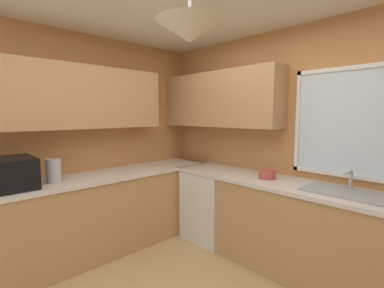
% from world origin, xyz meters
% --- Properties ---
extents(room_shell, '(4.02, 3.43, 2.62)m').
position_xyz_m(room_shell, '(-0.38, 0.46, 1.74)').
color(room_shell, '#C6844C').
rests_on(room_shell, ground_plane).
extents(counter_run_left, '(0.65, 3.04, 0.92)m').
position_xyz_m(counter_run_left, '(-1.64, 0.00, 0.46)').
color(counter_run_left, tan).
rests_on(counter_run_left, ground_plane).
extents(counter_run_back, '(3.11, 0.65, 0.92)m').
position_xyz_m(counter_run_back, '(0.21, 1.34, 0.46)').
color(counter_run_back, tan).
rests_on(counter_run_back, ground_plane).
extents(dishwasher, '(0.60, 0.60, 0.87)m').
position_xyz_m(dishwasher, '(-0.98, 1.31, 0.44)').
color(dishwasher, white).
rests_on(dishwasher, ground_plane).
extents(microwave, '(0.48, 0.36, 0.29)m').
position_xyz_m(microwave, '(-1.64, -0.74, 1.06)').
color(microwave, black).
rests_on(microwave, counter_run_left).
extents(kettle, '(0.14, 0.14, 0.24)m').
position_xyz_m(kettle, '(-1.62, -0.38, 1.04)').
color(kettle, '#B7B7BC').
rests_on(kettle, counter_run_left).
extents(sink_assembly, '(0.66, 0.40, 0.19)m').
position_xyz_m(sink_assembly, '(0.56, 1.35, 0.93)').
color(sink_assembly, '#9EA0A5').
rests_on(sink_assembly, counter_run_back).
extents(bowl, '(0.18, 0.18, 0.09)m').
position_xyz_m(bowl, '(-0.21, 1.34, 0.96)').
color(bowl, '#B74C42').
rests_on(bowl, counter_run_back).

